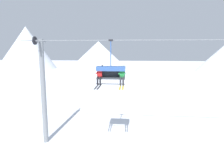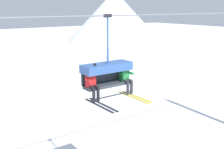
% 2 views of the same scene
% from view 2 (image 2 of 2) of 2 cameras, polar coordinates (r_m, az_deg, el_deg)
% --- Properties ---
extents(mountain_peak_east, '(22.57, 22.57, 11.85)m').
position_cam_2_polar(mountain_peak_east, '(68.47, 0.50, 11.80)').
color(mountain_peak_east, white).
rests_on(mountain_peak_east, ground_plane).
extents(lift_cable, '(18.74, 0.05, 0.05)m').
position_cam_2_polar(lift_cable, '(12.09, 11.90, 11.88)').
color(lift_cable, slate).
extents(chairlift_chair, '(1.92, 0.74, 2.91)m').
position_cam_2_polar(chairlift_chair, '(10.28, -1.10, 0.79)').
color(chairlift_chair, '#33383D').
extents(skier_red, '(0.48, 1.70, 1.34)m').
position_cam_2_polar(skier_red, '(9.78, -3.98, -1.65)').
color(skier_red, red).
extents(skier_green, '(0.46, 1.70, 1.23)m').
position_cam_2_polar(skier_green, '(10.62, 2.92, -0.52)').
color(skier_green, '#23843D').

